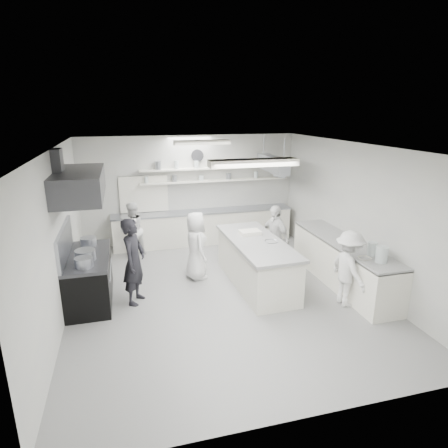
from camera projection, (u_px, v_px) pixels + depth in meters
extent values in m
cube|color=#989898|center=(222.00, 294.00, 7.93)|extent=(6.00, 7.00, 0.02)
cube|color=white|center=(222.00, 146.00, 7.06)|extent=(6.00, 7.00, 0.02)
cube|color=beige|center=(191.00, 190.00, 10.73)|extent=(6.00, 0.04, 3.00)
cube|color=beige|center=(301.00, 312.00, 4.25)|extent=(6.00, 0.04, 3.00)
cube|color=beige|center=(58.00, 237.00, 6.75)|extent=(0.04, 7.00, 3.00)
cube|color=beige|center=(356.00, 214.00, 8.23)|extent=(0.04, 7.00, 3.00)
cube|color=black|center=(90.00, 279.00, 7.52)|extent=(0.80, 1.80, 0.90)
cube|color=#3A3A3F|center=(79.00, 184.00, 6.98)|extent=(0.85, 2.00, 0.50)
cube|color=white|center=(204.00, 227.00, 10.83)|extent=(5.00, 0.60, 0.92)
cube|color=white|center=(216.00, 181.00, 10.71)|extent=(4.20, 0.26, 0.04)
cube|color=white|center=(216.00, 168.00, 10.61)|extent=(4.20, 0.26, 0.04)
cube|color=black|center=(144.00, 194.00, 10.41)|extent=(1.30, 0.04, 1.00)
cylinder|color=silver|center=(197.00, 156.00, 10.47)|extent=(0.32, 0.05, 0.32)
cube|color=white|center=(343.00, 263.00, 8.25)|extent=(0.74, 3.30, 0.94)
cube|color=#9A9EA9|center=(273.00, 164.00, 9.97)|extent=(0.30, 1.60, 0.40)
cube|color=white|center=(254.00, 163.00, 5.41)|extent=(1.30, 0.25, 0.10)
cube|color=white|center=(202.00, 142.00, 8.74)|extent=(1.30, 0.25, 0.10)
cube|color=white|center=(256.00, 264.00, 8.23)|extent=(1.04, 2.61, 0.95)
cylinder|color=#9A9EA9|center=(85.00, 256.00, 7.13)|extent=(0.37, 0.37, 0.25)
imported|color=black|center=(134.00, 261.00, 7.35)|extent=(0.63, 0.74, 1.71)
imported|color=white|center=(132.00, 230.00, 9.75)|extent=(0.88, 0.87, 1.43)
imported|color=white|center=(196.00, 246.00, 8.46)|extent=(0.59, 0.81, 1.53)
imported|color=white|center=(275.00, 238.00, 8.89)|extent=(0.65, 1.00, 1.57)
imported|color=white|center=(349.00, 269.00, 7.28)|extent=(0.58, 0.98, 1.50)
imported|color=#9A9EA9|center=(271.00, 242.00, 8.02)|extent=(0.28, 0.28, 0.07)
imported|color=white|center=(243.00, 232.00, 8.72)|extent=(0.20, 0.20, 0.06)
imported|color=white|center=(364.00, 259.00, 7.17)|extent=(0.25, 0.25, 0.06)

